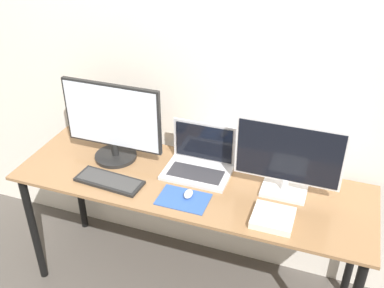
{
  "coord_description": "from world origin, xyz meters",
  "views": [
    {
      "loc": [
        0.65,
        -1.48,
        2.17
      ],
      "look_at": [
        0.0,
        0.31,
        0.99
      ],
      "focal_mm": 42.0,
      "sensor_mm": 36.0,
      "label": 1
    }
  ],
  "objects_px": {
    "mouse": "(188,194)",
    "laptop": "(200,160)",
    "book": "(273,218)",
    "monitor_right": "(288,158)",
    "keyboard": "(109,181)",
    "monitor_left": "(113,122)"
  },
  "relations": [
    {
      "from": "monitor_right",
      "to": "keyboard",
      "type": "height_order",
      "value": "monitor_right"
    },
    {
      "from": "monitor_right",
      "to": "laptop",
      "type": "height_order",
      "value": "monitor_right"
    },
    {
      "from": "laptop",
      "to": "mouse",
      "type": "xyz_separation_m",
      "value": [
        0.03,
        -0.25,
        -0.04
      ]
    },
    {
      "from": "monitor_right",
      "to": "laptop",
      "type": "distance_m",
      "value": 0.49
    },
    {
      "from": "monitor_left",
      "to": "book",
      "type": "xyz_separation_m",
      "value": [
        0.94,
        -0.23,
        -0.21
      ]
    },
    {
      "from": "keyboard",
      "to": "book",
      "type": "distance_m",
      "value": 0.86
    },
    {
      "from": "monitor_left",
      "to": "monitor_right",
      "type": "bearing_deg",
      "value": 0.0
    },
    {
      "from": "monitor_left",
      "to": "mouse",
      "type": "bearing_deg",
      "value": -21.73
    },
    {
      "from": "keyboard",
      "to": "mouse",
      "type": "xyz_separation_m",
      "value": [
        0.43,
        0.02,
        0.01
      ]
    },
    {
      "from": "keyboard",
      "to": "mouse",
      "type": "bearing_deg",
      "value": 2.65
    },
    {
      "from": "laptop",
      "to": "mouse",
      "type": "relative_size",
      "value": 5.25
    },
    {
      "from": "monitor_right",
      "to": "mouse",
      "type": "xyz_separation_m",
      "value": [
        -0.44,
        -0.2,
        -0.18
      ]
    },
    {
      "from": "monitor_left",
      "to": "book",
      "type": "distance_m",
      "value": 0.99
    },
    {
      "from": "mouse",
      "to": "book",
      "type": "height_order",
      "value": "mouse"
    },
    {
      "from": "mouse",
      "to": "laptop",
      "type": "bearing_deg",
      "value": 95.79
    },
    {
      "from": "keyboard",
      "to": "book",
      "type": "height_order",
      "value": "book"
    },
    {
      "from": "keyboard",
      "to": "mouse",
      "type": "relative_size",
      "value": 5.47
    },
    {
      "from": "laptop",
      "to": "mouse",
      "type": "height_order",
      "value": "laptop"
    },
    {
      "from": "book",
      "to": "laptop",
      "type": "bearing_deg",
      "value": 148.11
    },
    {
      "from": "monitor_left",
      "to": "monitor_right",
      "type": "relative_size",
      "value": 1.08
    },
    {
      "from": "laptop",
      "to": "keyboard",
      "type": "relative_size",
      "value": 0.96
    },
    {
      "from": "monitor_right",
      "to": "laptop",
      "type": "relative_size",
      "value": 1.48
    }
  ]
}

